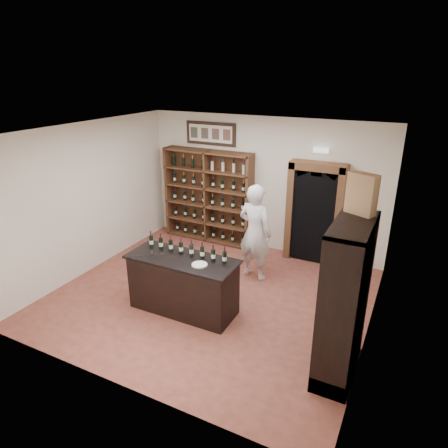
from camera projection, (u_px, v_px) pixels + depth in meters
The scene contains 22 objects.
floor at pixel (211, 296), 7.39m from camera, with size 5.50×5.50×0.00m, color #9C4B3E.
ceiling at pixel (208, 132), 6.30m from camera, with size 5.50×5.50×0.00m, color white.
wall_back at pixel (263, 185), 8.92m from camera, with size 5.50×0.04×3.00m, color silver.
wall_left at pixel (89, 198), 7.99m from camera, with size 0.04×5.00×3.00m, color silver.
wall_right at pixel (378, 251), 5.69m from camera, with size 0.04×5.00×3.00m, color silver.
wine_shelf at pixel (209, 196), 9.47m from camera, with size 2.20×0.38×2.20m.
framed_picture at pixel (211, 133), 9.06m from camera, with size 1.25×0.04×0.52m, color black.
arched_doorway at pixel (315, 211), 8.39m from camera, with size 1.17×0.35×2.17m.
emergency_light at pixel (321, 150), 8.01m from camera, with size 0.30×0.10×0.10m, color white.
tasting_counter at pixel (183, 285), 6.79m from camera, with size 1.88×0.78×1.00m.
counter_bottle_0 at pixel (151, 241), 6.99m from camera, with size 0.07×0.07×0.30m.
counter_bottle_1 at pixel (161, 243), 6.90m from camera, with size 0.07×0.07×0.30m.
counter_bottle_2 at pixel (171, 246), 6.82m from camera, with size 0.07×0.07×0.30m.
counter_bottle_3 at pixel (181, 248), 6.73m from camera, with size 0.07×0.07×0.30m.
counter_bottle_4 at pixel (191, 250), 6.64m from camera, with size 0.07×0.07×0.30m.
counter_bottle_5 at pixel (202, 253), 6.56m from camera, with size 0.07×0.07×0.30m.
counter_bottle_6 at pixel (213, 255), 6.47m from camera, with size 0.07×0.07×0.30m.
counter_bottle_7 at pixel (225, 258), 6.39m from camera, with size 0.07×0.07×0.30m.
side_cabinet at pixel (344, 324), 5.31m from camera, with size 0.48×1.20×2.20m.
shopkeeper at pixel (255, 232), 7.73m from camera, with size 0.70×0.46×1.93m, color silver.
plate at pixel (200, 265), 6.36m from camera, with size 0.25×0.25×0.02m, color silver.
wine_crate at pixel (362, 194), 5.00m from camera, with size 0.38×0.15×0.53m, color tan.
Camera 1 is at (3.09, -5.60, 3.94)m, focal length 32.00 mm.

